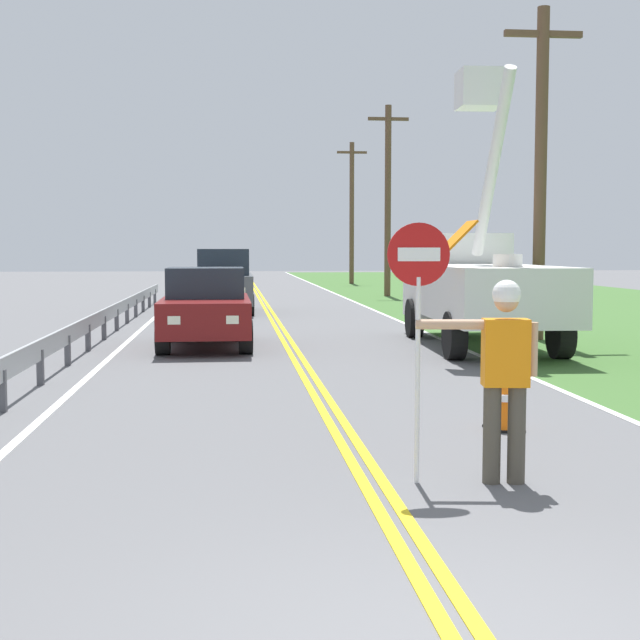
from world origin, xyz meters
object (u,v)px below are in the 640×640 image
flagger_worker (504,368)px  utility_bucket_truck (476,280)px  oncoming_suv_second (224,281)px  oncoming_sedan_nearest (206,308)px  stop_sign_paddle (418,293)px  utility_pole_far (352,210)px  utility_pole_mid (388,197)px  traffic_cone_lead (504,401)px  utility_pole_near (541,168)px

flagger_worker → utility_bucket_truck: bearing=75.5°
oncoming_suv_second → oncoming_sedan_nearest: bearing=-91.7°
stop_sign_paddle → utility_pole_far: (5.62, 45.42, 2.72)m
oncoming_suv_second → utility_pole_far: 25.23m
stop_sign_paddle → oncoming_sedan_nearest: (-2.20, 11.28, -0.88)m
flagger_worker → stop_sign_paddle: 1.02m
utility_pole_mid → traffic_cone_lead: utility_pole_mid is taller
stop_sign_paddle → utility_pole_far: utility_pole_far is taller
utility_bucket_truck → oncoming_suv_second: (-5.55, 10.46, -0.37)m
oncoming_sedan_nearest → utility_pole_far: bearing=77.1°
oncoming_sedan_nearest → utility_pole_mid: bearing=69.4°
stop_sign_paddle → traffic_cone_lead: size_ratio=3.33×
oncoming_sedan_nearest → utility_pole_near: 8.26m
utility_pole_near → utility_pole_mid: bearing=90.4°
flagger_worker → oncoming_suv_second: bearing=97.0°
utility_bucket_truck → utility_pole_mid: size_ratio=0.82×
stop_sign_paddle → utility_pole_near: size_ratio=0.31×
oncoming_suv_second → flagger_worker: bearing=-83.0°
stop_sign_paddle → utility_pole_far: bearing=83.0°
flagger_worker → utility_pole_far: (4.85, 45.51, 3.38)m
flagger_worker → utility_pole_mid: bearing=81.8°
utility_bucket_truck → stop_sign_paddle: bearing=-108.2°
oncoming_sedan_nearest → utility_pole_mid: utility_pole_mid is taller
utility_pole_mid → traffic_cone_lead: size_ratio=12.00×
oncoming_sedan_nearest → utility_pole_mid: (7.47, 19.85, 3.55)m
traffic_cone_lead → oncoming_suv_second: bearing=99.9°
stop_sign_paddle → oncoming_suv_second: 21.67m
utility_pole_near → utility_bucket_truck: bearing=-151.1°
oncoming_sedan_nearest → flagger_worker: bearing=-75.4°
oncoming_suv_second → utility_pole_near: size_ratio=0.61×
traffic_cone_lead → oncoming_sedan_nearest: bearing=112.1°
stop_sign_paddle → traffic_cone_lead: 2.98m
utility_pole_mid → utility_pole_far: (0.35, 14.29, 0.04)m
flagger_worker → oncoming_sedan_nearest: (-2.96, 11.37, -0.21)m
utility_pole_far → traffic_cone_lead: (-4.13, -43.24, -4.09)m
traffic_cone_lead → utility_pole_mid: bearing=82.6°
utility_bucket_truck → oncoming_sedan_nearest: size_ratio=1.67×
stop_sign_paddle → utility_bucket_truck: bearing=71.8°
stop_sign_paddle → utility_bucket_truck: (3.66, 11.12, -0.28)m
stop_sign_paddle → utility_pole_mid: size_ratio=0.28×
utility_bucket_truck → oncoming_suv_second: 11.85m
utility_bucket_truck → utility_pole_far: 34.49m
flagger_worker → utility_pole_far: size_ratio=0.22×
utility_pole_mid → traffic_cone_lead: (-3.78, -28.95, -4.05)m
flagger_worker → utility_pole_far: utility_pole_far is taller
flagger_worker → utility_pole_near: size_ratio=0.24×
oncoming_sedan_nearest → oncoming_suv_second: 10.30m
flagger_worker → oncoming_sedan_nearest: bearing=104.6°
utility_bucket_truck → oncoming_suv_second: size_ratio=1.49×
utility_bucket_truck → traffic_cone_lead: utility_bucket_truck is taller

